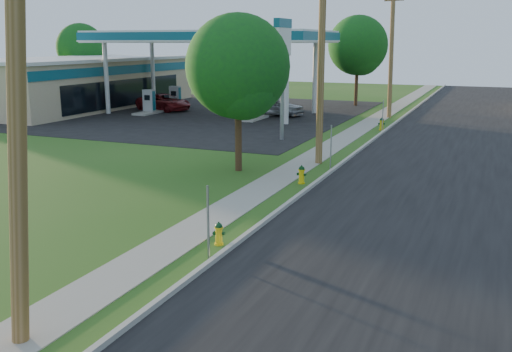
{
  "coord_description": "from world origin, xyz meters",
  "views": [
    {
      "loc": [
        6.92,
        -8.36,
        5.6
      ],
      "look_at": [
        0.0,
        8.0,
        1.4
      ],
      "focal_mm": 40.0,
      "sensor_mm": 36.0,
      "label": 1
    }
  ],
  "objects_px": {
    "tree_back": "(81,50)",
    "car_red": "(164,102)",
    "fuel_pump_se": "(273,104)",
    "fuel_pump_nw": "(149,105)",
    "tree_lot": "(359,48)",
    "fuel_pump_ne": "(254,110)",
    "tree_verge": "(239,71)",
    "utility_pole_near": "(16,90)",
    "hydrant_near": "(219,234)",
    "fuel_pump_sw": "(175,100)",
    "car_silver": "(276,106)",
    "utility_pole_far": "(391,53)",
    "utility_pole_mid": "(321,56)",
    "price_pylon": "(283,45)",
    "hydrant_far": "(382,124)",
    "hydrant_mid": "(302,175)"
  },
  "relations": [
    {
      "from": "fuel_pump_sw",
      "to": "hydrant_mid",
      "type": "bearing_deg",
      "value": -48.84
    },
    {
      "from": "fuel_pump_sw",
      "to": "fuel_pump_se",
      "type": "height_order",
      "value": "same"
    },
    {
      "from": "utility_pole_far",
      "to": "tree_verge",
      "type": "height_order",
      "value": "utility_pole_far"
    },
    {
      "from": "fuel_pump_ne",
      "to": "tree_back",
      "type": "bearing_deg",
      "value": 157.54
    },
    {
      "from": "fuel_pump_ne",
      "to": "tree_verge",
      "type": "distance_m",
      "value": 17.46
    },
    {
      "from": "utility_pole_far",
      "to": "hydrant_mid",
      "type": "relative_size",
      "value": 12.53
    },
    {
      "from": "tree_verge",
      "to": "car_red",
      "type": "height_order",
      "value": "tree_verge"
    },
    {
      "from": "fuel_pump_nw",
      "to": "hydrant_mid",
      "type": "relative_size",
      "value": 4.22
    },
    {
      "from": "fuel_pump_nw",
      "to": "tree_back",
      "type": "relative_size",
      "value": 0.43
    },
    {
      "from": "tree_back",
      "to": "hydrant_mid",
      "type": "bearing_deg",
      "value": -39.21
    },
    {
      "from": "fuel_pump_se",
      "to": "price_pylon",
      "type": "bearing_deg",
      "value": -66.5
    },
    {
      "from": "fuel_pump_sw",
      "to": "price_pylon",
      "type": "distance_m",
      "value": 18.72
    },
    {
      "from": "utility_pole_near",
      "to": "car_red",
      "type": "relative_size",
      "value": 1.92
    },
    {
      "from": "fuel_pump_se",
      "to": "car_silver",
      "type": "bearing_deg",
      "value": -61.17
    },
    {
      "from": "utility_pole_mid",
      "to": "tree_verge",
      "type": "height_order",
      "value": "utility_pole_mid"
    },
    {
      "from": "utility_pole_mid",
      "to": "fuel_pump_sw",
      "type": "xyz_separation_m",
      "value": [
        -17.9,
        17.0,
        -4.23
      ]
    },
    {
      "from": "fuel_pump_se",
      "to": "fuel_pump_nw",
      "type": "bearing_deg",
      "value": -156.04
    },
    {
      "from": "tree_lot",
      "to": "car_red",
      "type": "relative_size",
      "value": 1.59
    },
    {
      "from": "utility_pole_far",
      "to": "fuel_pump_se",
      "type": "bearing_deg",
      "value": -173.59
    },
    {
      "from": "utility_pole_near",
      "to": "hydrant_near",
      "type": "bearing_deg",
      "value": 84.29
    },
    {
      "from": "utility_pole_near",
      "to": "hydrant_mid",
      "type": "relative_size",
      "value": 12.5
    },
    {
      "from": "utility_pole_far",
      "to": "hydrant_near",
      "type": "height_order",
      "value": "utility_pole_far"
    },
    {
      "from": "tree_lot",
      "to": "hydrant_near",
      "type": "bearing_deg",
      "value": -82.73
    },
    {
      "from": "tree_lot",
      "to": "car_red",
      "type": "distance_m",
      "value": 17.59
    },
    {
      "from": "utility_pole_near",
      "to": "utility_pole_far",
      "type": "height_order",
      "value": "utility_pole_far"
    },
    {
      "from": "utility_pole_far",
      "to": "fuel_pump_ne",
      "type": "xyz_separation_m",
      "value": [
        -8.9,
        -5.0,
        -4.08
      ]
    },
    {
      "from": "hydrant_far",
      "to": "car_silver",
      "type": "bearing_deg",
      "value": 154.31
    },
    {
      "from": "fuel_pump_sw",
      "to": "car_silver",
      "type": "relative_size",
      "value": 0.7
    },
    {
      "from": "tree_back",
      "to": "car_red",
      "type": "height_order",
      "value": "tree_back"
    },
    {
      "from": "utility_pole_far",
      "to": "car_silver",
      "type": "height_order",
      "value": "utility_pole_far"
    },
    {
      "from": "car_silver",
      "to": "hydrant_near",
      "type": "bearing_deg",
      "value": -147.89
    },
    {
      "from": "utility_pole_near",
      "to": "utility_pole_far",
      "type": "xyz_separation_m",
      "value": [
        -0.0,
        36.0,
        0.0
      ]
    },
    {
      "from": "car_silver",
      "to": "utility_pole_far",
      "type": "bearing_deg",
      "value": -61.23
    },
    {
      "from": "utility_pole_mid",
      "to": "car_red",
      "type": "height_order",
      "value": "utility_pole_mid"
    },
    {
      "from": "utility_pole_near",
      "to": "utility_pole_far",
      "type": "relative_size",
      "value": 1.0
    },
    {
      "from": "fuel_pump_ne",
      "to": "hydrant_mid",
      "type": "relative_size",
      "value": 4.22
    },
    {
      "from": "tree_lot",
      "to": "tree_back",
      "type": "xyz_separation_m",
      "value": [
        -28.13,
        -2.5,
        -0.28
      ]
    },
    {
      "from": "fuel_pump_nw",
      "to": "fuel_pump_ne",
      "type": "bearing_deg",
      "value": 0.0
    },
    {
      "from": "fuel_pump_se",
      "to": "tree_verge",
      "type": "height_order",
      "value": "tree_verge"
    },
    {
      "from": "car_silver",
      "to": "utility_pole_mid",
      "type": "bearing_deg",
      "value": -138.2
    },
    {
      "from": "fuel_pump_sw",
      "to": "hydrant_far",
      "type": "relative_size",
      "value": 3.84
    },
    {
      "from": "fuel_pump_ne",
      "to": "fuel_pump_se",
      "type": "distance_m",
      "value": 4.0
    },
    {
      "from": "fuel_pump_ne",
      "to": "tree_back",
      "type": "distance_m",
      "value": 25.54
    },
    {
      "from": "tree_verge",
      "to": "fuel_pump_nw",
      "type": "bearing_deg",
      "value": 133.58
    },
    {
      "from": "utility_pole_near",
      "to": "car_silver",
      "type": "relative_size",
      "value": 2.08
    },
    {
      "from": "utility_pole_near",
      "to": "price_pylon",
      "type": "bearing_deg",
      "value": 99.42
    },
    {
      "from": "fuel_pump_sw",
      "to": "tree_verge",
      "type": "bearing_deg",
      "value": -52.74
    },
    {
      "from": "utility_pole_mid",
      "to": "hydrant_far",
      "type": "distance_m",
      "value": 12.41
    },
    {
      "from": "hydrant_mid",
      "to": "hydrant_far",
      "type": "distance_m",
      "value": 15.57
    },
    {
      "from": "hydrant_mid",
      "to": "hydrant_far",
      "type": "bearing_deg",
      "value": 89.11
    }
  ]
}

